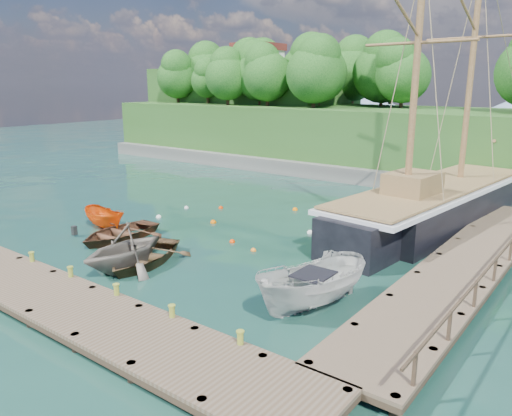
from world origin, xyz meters
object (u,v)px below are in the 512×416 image
(schooner, at_px, (433,208))
(rowboat_0, at_px, (119,240))
(rowboat_1, at_px, (125,269))
(motorboat_orange, at_px, (106,229))
(cabin_boat_white, at_px, (312,309))
(rowboat_2, at_px, (143,264))

(schooner, bearing_deg, rowboat_0, -127.58)
(rowboat_1, xyz_separation_m, motorboat_orange, (-6.20, 3.50, 0.00))
(motorboat_orange, xyz_separation_m, cabin_boat_white, (15.31, -1.89, 0.00))
(rowboat_1, bearing_deg, cabin_boat_white, 8.41)
(rowboat_2, xyz_separation_m, motorboat_orange, (-6.32, 2.55, 0.00))
(rowboat_1, distance_m, schooner, 18.27)
(cabin_boat_white, height_order, schooner, schooner)
(rowboat_2, bearing_deg, motorboat_orange, 139.36)
(cabin_boat_white, bearing_deg, schooner, 105.14)
(rowboat_1, height_order, schooner, schooner)
(rowboat_0, distance_m, schooner, 18.43)
(rowboat_1, relative_size, schooner, 0.17)
(rowboat_2, bearing_deg, rowboat_1, -115.37)
(rowboat_0, bearing_deg, rowboat_2, -25.46)
(motorboat_orange, bearing_deg, rowboat_2, -103.45)
(rowboat_0, height_order, motorboat_orange, motorboat_orange)
(rowboat_0, relative_size, rowboat_1, 1.10)
(rowboat_0, xyz_separation_m, rowboat_2, (3.95, -1.69, 0.00))
(motorboat_orange, relative_size, schooner, 0.14)
(rowboat_1, xyz_separation_m, cabin_boat_white, (9.10, 1.61, 0.00))
(rowboat_2, relative_size, cabin_boat_white, 0.93)
(rowboat_0, bearing_deg, motorboat_orange, 157.72)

